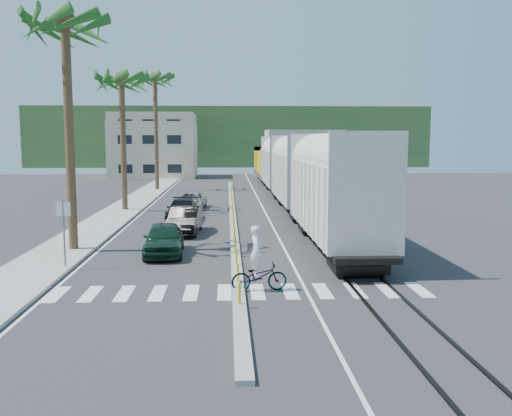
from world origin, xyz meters
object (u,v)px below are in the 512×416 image
Objects in this scene: cyclist at (258,270)px; car_second at (185,220)px; car_lead at (164,239)px; street_sign at (64,224)px.

car_second is at bearing 9.48° from cyclist.
cyclist reaches higher than car_lead.
car_lead is at bearing 37.12° from street_sign.
street_sign reaches higher than cyclist.
cyclist is at bearing -71.10° from car_second.
street_sign is at bearing 58.44° from cyclist.
street_sign is 0.65× the size of car_lead.
street_sign is 5.00m from car_lead.
car_second reaches higher than car_lead.
car_second is 2.02× the size of cyclist.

